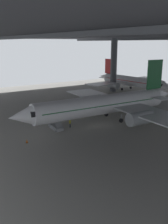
{
  "coord_description": "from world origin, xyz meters",
  "views": [
    {
      "loc": [
        40.45,
        -28.54,
        16.16
      ],
      "look_at": [
        -1.04,
        -2.29,
        2.7
      ],
      "focal_mm": 40.65,
      "sensor_mm": 36.0,
      "label": 1
    }
  ],
  "objects_px": {
    "airplane_main": "(105,104)",
    "airplane_distant": "(131,81)",
    "traffic_cone_orange": "(27,141)",
    "boarding_stairs": "(56,125)",
    "crew_worker_by_stairs": "(70,123)"
  },
  "relations": [
    {
      "from": "airplane_main",
      "to": "airplane_distant",
      "type": "distance_m",
      "value": 37.83
    },
    {
      "from": "airplane_main",
      "to": "airplane_distant",
      "type": "bearing_deg",
      "value": 129.45
    },
    {
      "from": "airplane_main",
      "to": "traffic_cone_orange",
      "type": "bearing_deg",
      "value": -81.11
    },
    {
      "from": "boarding_stairs",
      "to": "traffic_cone_orange",
      "type": "distance_m",
      "value": 8.26
    },
    {
      "from": "boarding_stairs",
      "to": "crew_worker_by_stairs",
      "type": "relative_size",
      "value": 2.86
    },
    {
      "from": "airplane_main",
      "to": "crew_worker_by_stairs",
      "type": "bearing_deg",
      "value": -91.23
    },
    {
      "from": "airplane_distant",
      "to": "airplane_main",
      "type": "bearing_deg",
      "value": -50.55
    },
    {
      "from": "airplane_main",
      "to": "crew_worker_by_stairs",
      "type": "xyz_separation_m",
      "value": [
        -0.18,
        -8.35,
        -2.66
      ]
    },
    {
      "from": "airplane_main",
      "to": "traffic_cone_orange",
      "type": "height_order",
      "value": "airplane_main"
    },
    {
      "from": "boarding_stairs",
      "to": "airplane_distant",
      "type": "height_order",
      "value": "airplane_distant"
    },
    {
      "from": "boarding_stairs",
      "to": "traffic_cone_orange",
      "type": "xyz_separation_m",
      "value": [
        3.89,
        -7.28,
        -0.46
      ]
    },
    {
      "from": "airplane_main",
      "to": "crew_worker_by_stairs",
      "type": "height_order",
      "value": "airplane_main"
    },
    {
      "from": "airplane_main",
      "to": "airplane_distant",
      "type": "relative_size",
      "value": 1.24
    },
    {
      "from": "crew_worker_by_stairs",
      "to": "traffic_cone_orange",
      "type": "relative_size",
      "value": 2.83
    },
    {
      "from": "traffic_cone_orange",
      "to": "airplane_main",
      "type": "bearing_deg",
      "value": 98.89
    }
  ]
}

